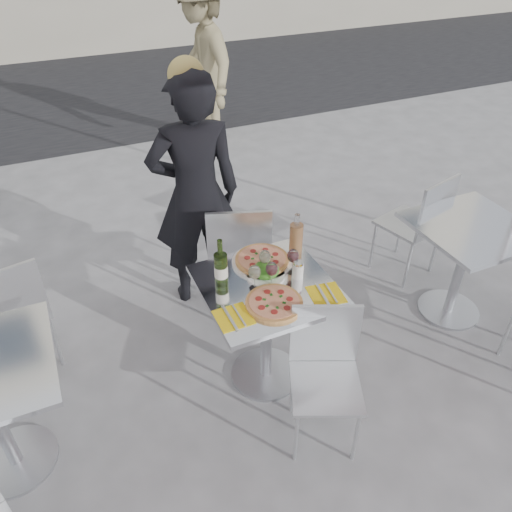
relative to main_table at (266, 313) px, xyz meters
name	(u,v)px	position (x,y,z in m)	size (l,w,h in m)	color
ground	(265,375)	(0.00, 0.00, -0.54)	(80.00, 80.00, 0.00)	slate
street_asphalt	(95,87)	(0.00, 6.50, -0.54)	(24.00, 5.00, 0.00)	black
main_table	(266,313)	(0.00, 0.00, 0.00)	(0.72, 0.72, 0.75)	#B7BABF
side_table_right	(465,252)	(1.50, 0.00, 0.00)	(0.72, 0.72, 0.75)	#B7BABF
chair_far	(239,251)	(0.09, 0.63, 0.01)	(0.54, 0.55, 0.92)	silver
chair_near	(325,365)	(0.14, -0.44, -0.06)	(0.49, 0.50, 0.81)	silver
side_chair_lfar	(11,310)	(-1.37, 0.67, -0.02)	(0.47, 0.48, 0.87)	silver
side_chair_rfar	(421,220)	(1.51, 0.48, -0.01)	(0.50, 0.50, 0.89)	silver
woman_diner	(196,195)	(-0.09, 0.95, 0.32)	(0.63, 0.41, 1.72)	black
pedestrian_b	(203,62)	(0.94, 3.75, 0.41)	(1.22, 0.70, 1.89)	#8D805B
pizza_near	(274,303)	(-0.03, -0.16, 0.22)	(0.31, 0.31, 0.02)	#BA8748
pizza_far	(262,260)	(0.06, 0.20, 0.23)	(0.36, 0.36, 0.03)	white
salad_plate	(266,271)	(0.03, 0.07, 0.25)	(0.22, 0.22, 0.09)	white
wine_bottle	(221,268)	(-0.23, 0.11, 0.32)	(0.07, 0.07, 0.29)	#3C5A21
carafe	(296,240)	(0.27, 0.18, 0.33)	(0.08, 0.08, 0.29)	tan
sugar_shaker	(298,270)	(0.19, -0.01, 0.26)	(0.06, 0.06, 0.11)	white
wineglass_white_a	(254,273)	(-0.08, 0.00, 0.32)	(0.07, 0.07, 0.16)	white
wineglass_white_b	(265,258)	(0.03, 0.10, 0.32)	(0.07, 0.07, 0.16)	white
wineglass_red_a	(272,270)	(0.02, -0.01, 0.32)	(0.07, 0.07, 0.16)	white
wineglass_red_b	(293,256)	(0.18, 0.05, 0.32)	(0.07, 0.07, 0.16)	white
napkin_left	(233,317)	(-0.27, -0.17, 0.21)	(0.18, 0.20, 0.01)	yellow
napkin_right	(326,294)	(0.26, -0.21, 0.21)	(0.21, 0.21, 0.01)	yellow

